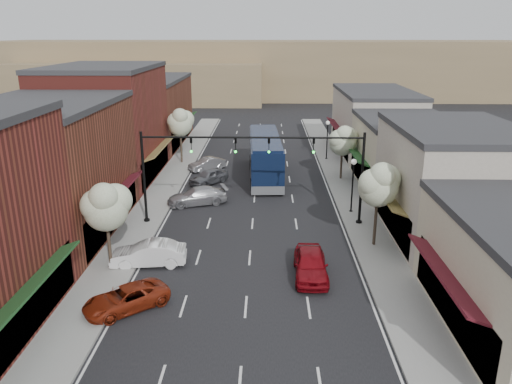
# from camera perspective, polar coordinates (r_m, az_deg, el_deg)

# --- Properties ---
(ground) EXTENTS (160.00, 160.00, 0.00)m
(ground) POSITION_cam_1_polar(r_m,az_deg,el_deg) (30.40, -0.85, -9.13)
(ground) COLOR black
(ground) RESTS_ON ground
(sidewalk_left) EXTENTS (2.80, 73.00, 0.15)m
(sidewalk_left) POSITION_cam_1_polar(r_m,az_deg,el_deg) (48.53, -10.01, 1.12)
(sidewalk_left) COLOR gray
(sidewalk_left) RESTS_ON ground
(sidewalk_right) EXTENTS (2.80, 73.00, 0.15)m
(sidewalk_right) POSITION_cam_1_polar(r_m,az_deg,el_deg) (48.17, 10.00, 0.99)
(sidewalk_right) COLOR gray
(sidewalk_right) RESTS_ON ground
(curb_left) EXTENTS (0.25, 73.00, 0.17)m
(curb_left) POSITION_cam_1_polar(r_m,az_deg,el_deg) (48.28, -8.38, 1.11)
(curb_left) COLOR gray
(curb_left) RESTS_ON ground
(curb_right) EXTENTS (0.25, 73.00, 0.17)m
(curb_right) POSITION_cam_1_polar(r_m,az_deg,el_deg) (47.97, 8.34, 1.00)
(curb_right) COLOR gray
(curb_right) RESTS_ON ground
(bldg_left_midnear) EXTENTS (10.14, 14.10, 9.40)m
(bldg_left_midnear) POSITION_cam_1_polar(r_m,az_deg,el_deg) (37.57, -22.79, 2.34)
(bldg_left_midnear) COLOR brown
(bldg_left_midnear) RESTS_ON ground
(bldg_left_midfar) EXTENTS (10.14, 14.10, 10.90)m
(bldg_left_midfar) POSITION_cam_1_polar(r_m,az_deg,el_deg) (50.21, -16.62, 7.45)
(bldg_left_midfar) COLOR maroon
(bldg_left_midfar) RESTS_ON ground
(bldg_left_far) EXTENTS (10.14, 18.10, 8.40)m
(bldg_left_far) POSITION_cam_1_polar(r_m,az_deg,el_deg) (65.62, -12.35, 8.95)
(bldg_left_far) COLOR brown
(bldg_left_far) RESTS_ON ground
(bldg_right_midnear) EXTENTS (9.14, 12.10, 7.90)m
(bldg_right_midnear) POSITION_cam_1_polar(r_m,az_deg,el_deg) (36.78, 21.37, 0.98)
(bldg_right_midnear) COLOR #B6AB9C
(bldg_right_midnear) RESTS_ON ground
(bldg_right_midfar) EXTENTS (9.14, 12.10, 6.40)m
(bldg_right_midfar) POSITION_cam_1_polar(r_m,az_deg,el_deg) (48.02, 16.56, 4.28)
(bldg_right_midfar) COLOR beige
(bldg_right_midfar) RESTS_ON ground
(bldg_right_far) EXTENTS (9.14, 16.10, 7.40)m
(bldg_right_far) POSITION_cam_1_polar(r_m,az_deg,el_deg) (61.27, 13.30, 7.81)
(bldg_right_far) COLOR #B6AB9C
(bldg_right_far) RESTS_ON ground
(hill_far) EXTENTS (120.00, 30.00, 12.00)m
(hill_far) POSITION_cam_1_polar(r_m,az_deg,el_deg) (117.36, 0.78, 13.97)
(hill_far) COLOR #7A6647
(hill_far) RESTS_ON ground
(hill_near) EXTENTS (50.00, 20.00, 8.00)m
(hill_near) POSITION_cam_1_polar(r_m,az_deg,el_deg) (108.71, -12.89, 12.18)
(hill_near) COLOR #7A6647
(hill_near) RESTS_ON ground
(signal_mast_right) EXTENTS (8.22, 0.46, 7.00)m
(signal_mast_right) POSITION_cam_1_polar(r_m,az_deg,el_deg) (36.55, 8.43, 3.10)
(signal_mast_right) COLOR black
(signal_mast_right) RESTS_ON ground
(signal_mast_left) EXTENTS (8.22, 0.46, 7.00)m
(signal_mast_left) POSITION_cam_1_polar(r_m,az_deg,el_deg) (36.87, -9.21, 3.19)
(signal_mast_left) COLOR black
(signal_mast_left) RESTS_ON ground
(tree_right_near) EXTENTS (2.85, 2.65, 5.95)m
(tree_right_near) POSITION_cam_1_polar(r_m,az_deg,el_deg) (33.22, 13.91, 0.97)
(tree_right_near) COLOR #47382B
(tree_right_near) RESTS_ON ground
(tree_right_far) EXTENTS (2.85, 2.65, 5.43)m
(tree_right_far) POSITION_cam_1_polar(r_m,az_deg,el_deg) (48.59, 9.93, 5.91)
(tree_right_far) COLOR #47382B
(tree_right_far) RESTS_ON ground
(tree_left_near) EXTENTS (2.85, 2.65, 5.69)m
(tree_left_near) POSITION_cam_1_polar(r_m,az_deg,el_deg) (30.14, -16.78, -1.46)
(tree_left_near) COLOR #47382B
(tree_left_near) RESTS_ON ground
(tree_left_far) EXTENTS (2.85, 2.65, 6.13)m
(tree_left_far) POSITION_cam_1_polar(r_m,az_deg,el_deg) (54.62, -8.64, 7.92)
(tree_left_far) COLOR #47382B
(tree_left_far) RESTS_ON ground
(lamp_post_near) EXTENTS (0.44, 0.44, 4.44)m
(lamp_post_near) POSITION_cam_1_polar(r_m,az_deg,el_deg) (39.68, 11.02, 1.71)
(lamp_post_near) COLOR black
(lamp_post_near) RESTS_ON ground
(lamp_post_far) EXTENTS (0.44, 0.44, 4.44)m
(lamp_post_far) POSITION_cam_1_polar(r_m,az_deg,el_deg) (56.54, 8.16, 6.63)
(lamp_post_far) COLOR black
(lamp_post_far) RESTS_ON ground
(coach_bus) EXTENTS (3.51, 13.52, 4.09)m
(coach_bus) POSITION_cam_1_polar(r_m,az_deg,el_deg) (49.46, 1.04, 4.15)
(coach_bus) COLOR #0D1835
(coach_bus) RESTS_ON ground
(red_hatchback) EXTENTS (2.00, 4.80, 1.63)m
(red_hatchback) POSITION_cam_1_polar(r_m,az_deg,el_deg) (29.68, 6.26, -8.20)
(red_hatchback) COLOR maroon
(red_hatchback) RESTS_ON ground
(parked_car_a) EXTENTS (4.74, 4.38, 1.23)m
(parked_car_a) POSITION_cam_1_polar(r_m,az_deg,el_deg) (27.24, -14.64, -11.70)
(parked_car_a) COLOR maroon
(parked_car_a) RESTS_ON ground
(parked_car_b) EXTENTS (4.75, 2.08, 1.52)m
(parked_car_b) POSITION_cam_1_polar(r_m,az_deg,el_deg) (31.64, -12.18, -6.92)
(parked_car_b) COLOR white
(parked_car_b) RESTS_ON ground
(parked_car_c) EXTENTS (5.37, 3.49, 1.45)m
(parked_car_c) POSITION_cam_1_polar(r_m,az_deg,el_deg) (41.94, -6.72, -0.47)
(parked_car_c) COLOR #A6A7AC
(parked_car_c) RESTS_ON ground
(parked_car_d) EXTENTS (3.92, 4.28, 1.42)m
(parked_car_d) POSITION_cam_1_polar(r_m,az_deg,el_deg) (47.59, -5.43, 1.77)
(parked_car_d) COLOR #5B5D63
(parked_car_d) RESTS_ON ground
(parked_car_e) EXTENTS (3.96, 3.57, 1.31)m
(parked_car_e) POSITION_cam_1_polar(r_m,az_deg,el_deg) (52.41, -5.62, 3.20)
(parked_car_e) COLOR gray
(parked_car_e) RESTS_ON ground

